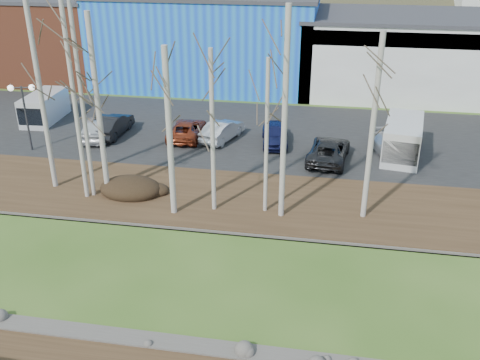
% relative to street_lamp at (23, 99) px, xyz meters
% --- Properties ---
extents(near_bank_rocks, '(80.00, 0.80, 0.50)m').
position_rel_street_lamp_xyz_m(near_bank_rocks, '(13.65, -16.04, -3.62)').
color(near_bank_rocks, '#47423D').
rests_on(near_bank_rocks, ground).
extents(river, '(80.00, 8.00, 0.90)m').
position_rel_street_lamp_xyz_m(river, '(13.65, -11.94, -3.62)').
color(river, '#131F30').
rests_on(river, ground).
extents(far_bank_rocks, '(80.00, 0.80, 0.46)m').
position_rel_street_lamp_xyz_m(far_bank_rocks, '(13.65, -7.84, -3.62)').
color(far_bank_rocks, '#47423D').
rests_on(far_bank_rocks, ground).
extents(far_bank, '(80.00, 7.00, 0.15)m').
position_rel_street_lamp_xyz_m(far_bank, '(13.65, -4.64, -3.54)').
color(far_bank, '#382616').
rests_on(far_bank, ground).
extents(parking_lot, '(80.00, 14.00, 0.14)m').
position_rel_street_lamp_xyz_m(parking_lot, '(13.65, 5.86, -3.55)').
color(parking_lot, black).
rests_on(parking_lot, ground).
extents(building_brick, '(16.32, 12.24, 7.80)m').
position_rel_street_lamp_xyz_m(building_brick, '(-10.35, 19.86, 0.29)').
color(building_brick, brown).
rests_on(building_brick, ground).
extents(building_blue, '(20.40, 12.24, 8.30)m').
position_rel_street_lamp_xyz_m(building_blue, '(7.65, 19.86, 0.54)').
color(building_blue, '#227CC9').
rests_on(building_blue, ground).
extents(building_white, '(18.36, 12.24, 6.80)m').
position_rel_street_lamp_xyz_m(building_white, '(25.65, 19.84, -0.20)').
color(building_white, '#B8B9B5').
rests_on(building_white, ground).
extents(dirt_mound, '(3.49, 2.46, 0.68)m').
position_rel_street_lamp_xyz_m(dirt_mound, '(8.81, -5.05, -3.12)').
color(dirt_mound, black).
rests_on(dirt_mound, far_bank).
extents(birch_0, '(0.27, 0.27, 10.68)m').
position_rel_street_lamp_xyz_m(birch_0, '(4.21, -4.89, 1.87)').
color(birch_0, beige).
rests_on(birch_0, far_bank).
extents(birch_1, '(0.22, 0.22, 11.66)m').
position_rel_street_lamp_xyz_m(birch_1, '(6.85, -5.57, 2.36)').
color(birch_1, beige).
rests_on(birch_1, far_bank).
extents(birch_2, '(0.29, 0.29, 9.79)m').
position_rel_street_lamp_xyz_m(birch_2, '(7.58, -5.32, 1.43)').
color(birch_2, beige).
rests_on(birch_2, far_bank).
extents(birch_3, '(0.23, 0.23, 11.49)m').
position_rel_street_lamp_xyz_m(birch_3, '(6.57, -5.81, 2.28)').
color(birch_3, beige).
rests_on(birch_3, far_bank).
extents(birch_4, '(0.30, 0.30, 8.57)m').
position_rel_street_lamp_xyz_m(birch_4, '(11.79, -6.76, 0.82)').
color(birch_4, beige).
rests_on(birch_4, far_bank).
extents(birch_5, '(0.20, 0.20, 7.98)m').
position_rel_street_lamp_xyz_m(birch_5, '(16.42, -5.74, 0.52)').
color(birch_5, beige).
rests_on(birch_5, far_bank).
extents(birch_6, '(0.23, 0.23, 8.38)m').
position_rel_street_lamp_xyz_m(birch_6, '(13.77, -6.02, 0.72)').
color(birch_6, beige).
rests_on(birch_6, far_bank).
extents(birch_7, '(0.28, 0.28, 10.43)m').
position_rel_street_lamp_xyz_m(birch_7, '(17.30, -6.10, 1.75)').
color(birch_7, beige).
rests_on(birch_7, far_bank).
extents(birch_8, '(0.27, 0.27, 9.31)m').
position_rel_street_lamp_xyz_m(birch_8, '(21.45, -5.49, 1.19)').
color(birch_8, beige).
rests_on(birch_8, far_bank).
extents(street_lamp, '(1.64, 0.74, 4.42)m').
position_rel_street_lamp_xyz_m(street_lamp, '(0.00, 0.00, 0.00)').
color(street_lamp, '#262628').
rests_on(street_lamp, parking_lot).
extents(car_0, '(2.55, 4.79, 1.55)m').
position_rel_street_lamp_xyz_m(car_0, '(3.45, 2.94, -2.70)').
color(car_0, white).
rests_on(car_0, parking_lot).
extents(car_1, '(1.66, 4.60, 1.51)m').
position_rel_street_lamp_xyz_m(car_1, '(4.25, 3.62, -2.72)').
color(car_1, black).
rests_on(car_1, parking_lot).
extents(car_2, '(2.27, 4.67, 1.28)m').
position_rel_street_lamp_xyz_m(car_2, '(9.63, 3.95, -2.84)').
color(car_2, maroon).
rests_on(car_2, parking_lot).
extents(car_3, '(2.27, 4.36, 1.42)m').
position_rel_street_lamp_xyz_m(car_3, '(15.81, 3.86, -2.77)').
color(car_3, '#181C49').
rests_on(car_3, parking_lot).
extents(car_4, '(2.61, 4.45, 1.39)m').
position_rel_street_lamp_xyz_m(car_4, '(12.13, 4.03, -2.78)').
color(car_4, silver).
rests_on(car_4, parking_lot).
extents(car_5, '(2.86, 5.23, 1.39)m').
position_rel_street_lamp_xyz_m(car_5, '(19.50, 1.56, -2.78)').
color(car_5, '#242427').
rests_on(car_5, parking_lot).
extents(car_6, '(2.79, 4.69, 1.27)m').
position_rel_street_lamp_xyz_m(car_6, '(23.39, 3.12, -2.84)').
color(car_6, '#BEBDC0').
rests_on(car_6, parking_lot).
extents(van_white, '(2.99, 5.59, 2.33)m').
position_rel_street_lamp_xyz_m(van_white, '(24.09, 3.01, -2.31)').
color(van_white, white).
rests_on(van_white, parking_lot).
extents(van_grey, '(2.23, 4.85, 2.08)m').
position_rel_street_lamp_xyz_m(van_grey, '(-2.06, 5.61, -2.44)').
color(van_grey, silver).
rests_on(van_grey, parking_lot).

